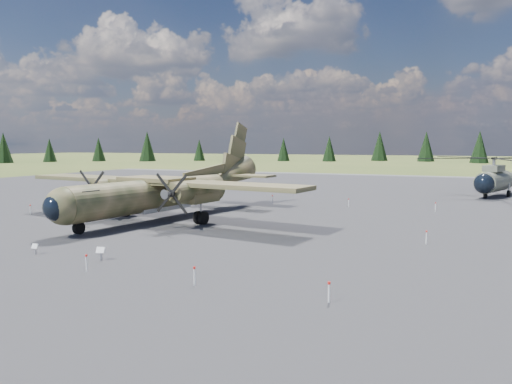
% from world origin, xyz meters
% --- Properties ---
extents(ground, '(500.00, 500.00, 0.00)m').
position_xyz_m(ground, '(0.00, 0.00, 0.00)').
color(ground, brown).
rests_on(ground, ground).
extents(apron, '(120.00, 120.00, 0.04)m').
position_xyz_m(apron, '(0.00, 10.00, 0.00)').
color(apron, slate).
rests_on(apron, ground).
extents(transport_plane, '(26.77, 24.15, 8.81)m').
position_xyz_m(transport_plane, '(-4.09, 2.32, 2.53)').
color(transport_plane, '#343C20').
rests_on(transport_plane, ground).
extents(helicopter_near, '(23.12, 23.20, 4.63)m').
position_xyz_m(helicopter_near, '(21.41, 32.39, 3.29)').
color(helicopter_near, slate).
rests_on(helicopter_near, ground).
extents(info_placard_left, '(0.40, 0.17, 0.63)m').
position_xyz_m(info_placard_left, '(-3.26, -11.73, 0.42)').
color(info_placard_left, gray).
rests_on(info_placard_left, ground).
extents(info_placard_right, '(0.50, 0.28, 0.74)m').
position_xyz_m(info_placard_right, '(1.07, -11.41, 0.49)').
color(info_placard_right, gray).
rests_on(info_placard_right, ground).
extents(barrier_fence, '(33.12, 29.62, 0.85)m').
position_xyz_m(barrier_fence, '(-0.46, -0.08, 0.51)').
color(barrier_fence, white).
rests_on(barrier_fence, ground).
extents(treeline, '(306.53, 311.31, 10.95)m').
position_xyz_m(treeline, '(0.58, 8.36, 4.83)').
color(treeline, black).
rests_on(treeline, ground).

